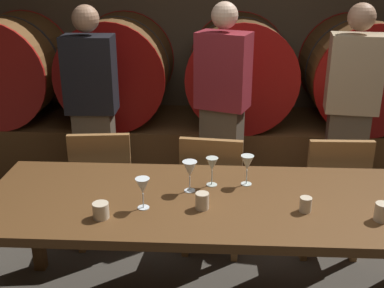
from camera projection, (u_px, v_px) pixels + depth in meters
back_wall at (237, 18)px, 4.75m from camera, size 5.93×0.24×2.74m
barrel_shelf at (235, 143)px, 4.65m from camera, size 5.34×0.90×0.49m
wine_barrel_far_left at (11, 68)px, 4.49m from camera, size 0.97×0.88×0.97m
wine_barrel_left at (118, 69)px, 4.44m from camera, size 0.97×0.88×0.97m
wine_barrel_center at (240, 70)px, 4.38m from camera, size 0.97×0.88×0.97m
wine_barrel_right at (359, 72)px, 4.33m from camera, size 0.97×0.88×0.97m
dining_table at (219, 210)px, 2.55m from camera, size 2.50×0.86×0.75m
chair_left at (104, 182)px, 3.30m from camera, size 0.44×0.44×0.88m
chair_center at (212, 188)px, 3.22m from camera, size 0.44×0.44×0.88m
chair_right at (332, 190)px, 3.20m from camera, size 0.41×0.41×0.88m
guest_left at (93, 110)px, 3.72m from camera, size 0.38×0.25×1.62m
guest_center at (222, 111)px, 3.66m from camera, size 0.44×0.36×1.65m
guest_right at (350, 113)px, 3.61m from camera, size 0.41×0.29×1.64m
wine_glass_far_left at (143, 187)px, 2.39m from camera, size 0.07×0.07×0.17m
wine_glass_left at (190, 170)px, 2.56m from camera, size 0.08×0.08×0.17m
wine_glass_center at (212, 165)px, 2.63m from camera, size 0.07×0.07×0.16m
wine_glass_right at (247, 164)px, 2.64m from camera, size 0.07×0.07×0.17m
cup_far_left at (101, 210)px, 2.33m from camera, size 0.08×0.08×0.08m
cup_center_left at (202, 201)px, 2.41m from camera, size 0.07×0.07×0.09m
cup_center_right at (305, 204)px, 2.39m from camera, size 0.06×0.06×0.08m
cup_far_right at (382, 212)px, 2.30m from camera, size 0.07×0.07×0.09m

